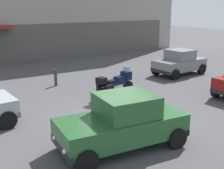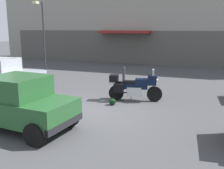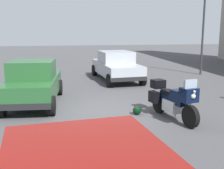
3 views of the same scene
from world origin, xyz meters
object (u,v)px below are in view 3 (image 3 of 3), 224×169
at_px(car_wagon_end, 34,83).
at_px(streetlamp_curbside, 201,26).
at_px(car_sedan_far, 116,66).
at_px(helmet, 137,110).
at_px(motorcycle, 173,99).

relative_size(car_wagon_end, streetlamp_curbside, 0.83).
xyz_separation_m(car_sedan_far, car_wagon_end, (4.47, -3.95, 0.03)).
relative_size(helmet, streetlamp_curbside, 0.06).
distance_m(motorcycle, helmet, 1.24).
xyz_separation_m(motorcycle, car_wagon_end, (-2.53, -4.33, 0.19)).
xyz_separation_m(helmet, car_sedan_far, (-6.36, 0.57, 0.64)).
distance_m(car_sedan_far, streetlamp_curbside, 5.82).
distance_m(motorcycle, streetlamp_curbside, 9.64).
height_order(helmet, car_wagon_end, car_wagon_end).
bearing_deg(car_wagon_end, car_sedan_far, -36.70).
bearing_deg(motorcycle, streetlamp_curbside, 135.49).
bearing_deg(car_wagon_end, helmet, -114.49).
bearing_deg(streetlamp_curbside, helmet, -38.99).
relative_size(car_sedan_far, streetlamp_curbside, 0.98).
bearing_deg(streetlamp_curbside, car_wagon_end, -59.78).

